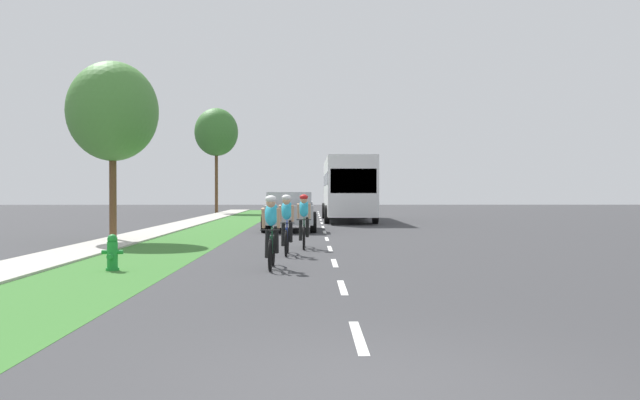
{
  "coord_description": "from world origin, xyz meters",
  "views": [
    {
      "loc": [
        -0.53,
        -5.7,
        1.66
      ],
      "look_at": [
        -0.22,
        19.75,
        1.34
      ],
      "focal_mm": 38.14,
      "sensor_mm": 36.0,
      "label": 1
    }
  ],
  "objects_px": {
    "fire_hydrant_green": "(112,253)",
    "cyclist_trailing": "(287,224)",
    "cyclist_lead": "(272,231)",
    "bus_white": "(347,186)",
    "street_tree_far": "(216,132)",
    "street_tree_near": "(113,112)",
    "cyclist_distant": "(304,221)",
    "pickup_silver": "(290,211)"
  },
  "relations": [
    {
      "from": "fire_hydrant_green",
      "to": "bus_white",
      "type": "bearing_deg",
      "value": 75.76
    },
    {
      "from": "fire_hydrant_green",
      "to": "street_tree_near",
      "type": "height_order",
      "value": "street_tree_near"
    },
    {
      "from": "bus_white",
      "to": "cyclist_lead",
      "type": "bearing_deg",
      "value": -96.83
    },
    {
      "from": "cyclist_trailing",
      "to": "street_tree_far",
      "type": "distance_m",
      "value": 35.49
    },
    {
      "from": "bus_white",
      "to": "street_tree_near",
      "type": "bearing_deg",
      "value": -118.9
    },
    {
      "from": "cyclist_distant",
      "to": "pickup_silver",
      "type": "xyz_separation_m",
      "value": [
        -0.69,
        9.01,
        0.02
      ]
    },
    {
      "from": "cyclist_trailing",
      "to": "street_tree_near",
      "type": "distance_m",
      "value": 8.73
    },
    {
      "from": "fire_hydrant_green",
      "to": "cyclist_trailing",
      "type": "xyz_separation_m",
      "value": [
        3.53,
        3.47,
        0.44
      ]
    },
    {
      "from": "cyclist_lead",
      "to": "pickup_silver",
      "type": "bearing_deg",
      "value": 90.21
    },
    {
      "from": "cyclist_lead",
      "to": "street_tree_far",
      "type": "distance_m",
      "value": 38.54
    },
    {
      "from": "cyclist_lead",
      "to": "street_tree_near",
      "type": "xyz_separation_m",
      "value": [
        -5.84,
        8.39,
        3.53
      ]
    },
    {
      "from": "bus_white",
      "to": "street_tree_far",
      "type": "height_order",
      "value": "street_tree_far"
    },
    {
      "from": "cyclist_lead",
      "to": "cyclist_distant",
      "type": "bearing_deg",
      "value": 83.01
    },
    {
      "from": "cyclist_lead",
      "to": "bus_white",
      "type": "height_order",
      "value": "bus_white"
    },
    {
      "from": "bus_white",
      "to": "street_tree_near",
      "type": "relative_size",
      "value": 1.92
    },
    {
      "from": "fire_hydrant_green",
      "to": "pickup_silver",
      "type": "bearing_deg",
      "value": 77.29
    },
    {
      "from": "street_tree_near",
      "to": "fire_hydrant_green",
      "type": "bearing_deg",
      "value": -73.83
    },
    {
      "from": "fire_hydrant_green",
      "to": "cyclist_distant",
      "type": "relative_size",
      "value": 0.44
    },
    {
      "from": "cyclist_distant",
      "to": "street_tree_near",
      "type": "height_order",
      "value": "street_tree_near"
    },
    {
      "from": "pickup_silver",
      "to": "bus_white",
      "type": "height_order",
      "value": "bus_white"
    },
    {
      "from": "cyclist_lead",
      "to": "bus_white",
      "type": "xyz_separation_m",
      "value": [
        2.9,
        24.22,
        1.17
      ]
    },
    {
      "from": "street_tree_near",
      "to": "bus_white",
      "type": "bearing_deg",
      "value": 61.1
    },
    {
      "from": "cyclist_lead",
      "to": "bus_white",
      "type": "distance_m",
      "value": 24.42
    },
    {
      "from": "fire_hydrant_green",
      "to": "street_tree_far",
      "type": "height_order",
      "value": "street_tree_far"
    },
    {
      "from": "pickup_silver",
      "to": "bus_white",
      "type": "xyz_separation_m",
      "value": [
        2.95,
        10.02,
        1.15
      ]
    },
    {
      "from": "cyclist_trailing",
      "to": "pickup_silver",
      "type": "bearing_deg",
      "value": 91.35
    },
    {
      "from": "fire_hydrant_green",
      "to": "bus_white",
      "type": "xyz_separation_m",
      "value": [
        6.22,
        24.51,
        1.61
      ]
    },
    {
      "from": "cyclist_distant",
      "to": "street_tree_near",
      "type": "xyz_separation_m",
      "value": [
        -6.47,
        3.2,
        3.53
      ]
    },
    {
      "from": "fire_hydrant_green",
      "to": "street_tree_near",
      "type": "bearing_deg",
      "value": 106.17
    },
    {
      "from": "cyclist_distant",
      "to": "bus_white",
      "type": "relative_size",
      "value": 0.15
    },
    {
      "from": "fire_hydrant_green",
      "to": "cyclist_distant",
      "type": "distance_m",
      "value": 6.78
    },
    {
      "from": "cyclist_distant",
      "to": "street_tree_far",
      "type": "height_order",
      "value": "street_tree_far"
    },
    {
      "from": "pickup_silver",
      "to": "street_tree_near",
      "type": "height_order",
      "value": "street_tree_near"
    },
    {
      "from": "cyclist_distant",
      "to": "street_tree_near",
      "type": "relative_size",
      "value": 0.28
    },
    {
      "from": "cyclist_trailing",
      "to": "fire_hydrant_green",
      "type": "bearing_deg",
      "value": -135.52
    },
    {
      "from": "fire_hydrant_green",
      "to": "cyclist_trailing",
      "type": "height_order",
      "value": "cyclist_trailing"
    },
    {
      "from": "cyclist_distant",
      "to": "pickup_silver",
      "type": "relative_size",
      "value": 0.34
    },
    {
      "from": "fire_hydrant_green",
      "to": "cyclist_lead",
      "type": "xyz_separation_m",
      "value": [
        3.32,
        0.3,
        0.44
      ]
    },
    {
      "from": "cyclist_lead",
      "to": "cyclist_trailing",
      "type": "distance_m",
      "value": 3.18
    },
    {
      "from": "pickup_silver",
      "to": "street_tree_far",
      "type": "xyz_separation_m",
      "value": [
        -6.4,
        23.41,
        5.37
      ]
    },
    {
      "from": "fire_hydrant_green",
      "to": "street_tree_near",
      "type": "relative_size",
      "value": 0.13
    },
    {
      "from": "cyclist_distant",
      "to": "pickup_silver",
      "type": "height_order",
      "value": "pickup_silver"
    }
  ]
}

